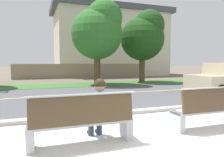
# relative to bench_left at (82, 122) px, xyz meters

# --- Properties ---
(ground_plane) EXTENTS (140.00, 140.00, 0.00)m
(ground_plane) POSITION_rel_bench_left_xyz_m (1.54, 7.59, -0.46)
(ground_plane) COLOR #665B4C
(sidewalk_pavement) EXTENTS (44.00, 3.60, 0.01)m
(sidewalk_pavement) POSITION_rel_bench_left_xyz_m (1.54, -0.01, -0.46)
(sidewalk_pavement) COLOR beige
(sidewalk_pavement) RESTS_ON ground_plane
(curb_edge) EXTENTS (44.00, 0.30, 0.11)m
(curb_edge) POSITION_rel_bench_left_xyz_m (1.54, 1.94, -0.41)
(curb_edge) COLOR #ADA89E
(curb_edge) RESTS_ON ground_plane
(street_asphalt) EXTENTS (52.00, 8.00, 0.01)m
(street_asphalt) POSITION_rel_bench_left_xyz_m (1.54, 6.09, -0.46)
(street_asphalt) COLOR #515156
(street_asphalt) RESTS_ON ground_plane
(road_centre_line) EXTENTS (48.00, 0.14, 0.01)m
(road_centre_line) POSITION_rel_bench_left_xyz_m (1.54, 6.09, -0.45)
(road_centre_line) COLOR #E0CC4C
(road_centre_line) RESTS_ON ground_plane
(far_verge_grass) EXTENTS (48.00, 2.80, 0.02)m
(far_verge_grass) POSITION_rel_bench_left_xyz_m (1.54, 10.61, -0.45)
(far_verge_grass) COLOR #38702D
(far_verge_grass) RESTS_ON ground_plane
(bench_left) EXTENTS (1.97, 0.48, 1.01)m
(bench_left) POSITION_rel_bench_left_xyz_m (0.00, 0.00, 0.00)
(bench_left) COLOR silver
(bench_left) RESTS_ON ground_plane
(bench_right) EXTENTS (1.97, 0.48, 1.01)m
(bench_right) POSITION_rel_bench_left_xyz_m (3.09, 0.00, 0.00)
(bench_right) COLOR silver
(bench_right) RESTS_ON ground_plane
(seated_person_blue) EXTENTS (0.52, 0.68, 1.25)m
(seated_person_blue) POSITION_rel_bench_left_xyz_m (0.37, 0.17, 0.21)
(seated_person_blue) COLOR #333D56
(seated_person_blue) RESTS_ON ground_plane
(shade_tree_left) EXTENTS (3.50, 3.50, 5.78)m
(shade_tree_left) POSITION_rel_bench_left_xyz_m (3.31, 10.26, 3.29)
(shade_tree_left) COLOR brown
(shade_tree_left) RESTS_ON ground_plane
(shade_tree_centre) EXTENTS (3.37, 3.37, 5.55)m
(shade_tree_centre) POSITION_rel_bench_left_xyz_m (7.10, 10.87, 3.14)
(shade_tree_centre) COLOR brown
(shade_tree_centre) RESTS_ON ground_plane
(garden_wall) EXTENTS (13.00, 0.36, 1.40)m
(garden_wall) POSITION_rel_bench_left_xyz_m (3.60, 17.01, 0.24)
(garden_wall) COLOR gray
(garden_wall) RESTS_ON ground_plane
(house_across_street) EXTENTS (13.46, 6.91, 7.76)m
(house_across_street) POSITION_rel_bench_left_xyz_m (7.60, 20.21, 3.46)
(house_across_street) COLOR beige
(house_across_street) RESTS_ON ground_plane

